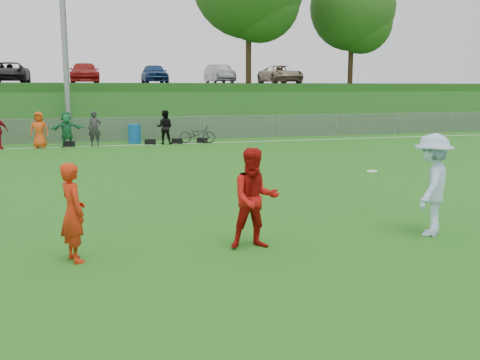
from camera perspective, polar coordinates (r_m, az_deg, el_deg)
name	(u,v)px	position (r m, az deg, el deg)	size (l,w,h in m)	color
ground	(230,251)	(9.38, -1.12, -7.58)	(120.00, 120.00, 0.00)	#236A16
sideline_far	(133,145)	(26.88, -11.37, 3.67)	(60.00, 0.10, 0.01)	white
fence	(129,129)	(28.81, -11.78, 5.35)	(58.00, 0.06, 1.30)	gray
light_pole	(63,9)	(29.69, -18.38, 16.91)	(1.20, 0.40, 12.15)	gray
berm	(115,106)	(39.72, -13.18, 7.71)	(120.00, 18.00, 3.00)	#1C5718
parking_lot	(113,84)	(41.70, -13.43, 9.92)	(120.00, 12.00, 0.10)	black
tree_green_far	(355,12)	(39.54, 12.16, 17.14)	(5.88, 5.88, 8.19)	black
car_row	(96,73)	(40.66, -15.07, 10.95)	(32.04, 5.18, 1.44)	silver
spectator_row	(76,129)	(26.71, -17.13, 5.21)	(8.75, 0.88, 1.69)	#AA0B21
gear_bags	(151,142)	(27.06, -9.48, 4.04)	(7.10, 0.42, 0.26)	black
player_red_left	(73,213)	(9.06, -17.39, -3.33)	(0.59, 0.39, 1.63)	red
player_red_center	(255,199)	(9.35, 1.59, -2.01)	(0.86, 0.67, 1.78)	#AB0F0B
player_blue	(432,185)	(10.80, 19.78, -0.50)	(1.26, 0.73, 1.96)	#AECAF1
frisbee	(372,171)	(12.50, 13.92, 0.92)	(0.24, 0.24, 0.02)	white
recycling_bin	(135,134)	(27.74, -11.19, 4.85)	(0.64, 0.64, 0.96)	#0F51A2
bicycle	(197,134)	(27.32, -4.59, 4.92)	(0.63, 1.81, 0.95)	#29292B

